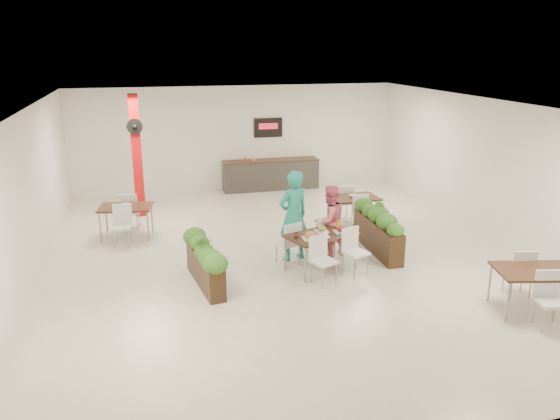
# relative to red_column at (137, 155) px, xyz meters

# --- Properties ---
(ground) EXTENTS (12.00, 12.00, 0.00)m
(ground) POSITION_rel_red_column_xyz_m (3.00, -3.79, -1.64)
(ground) COLOR beige
(ground) RESTS_ON ground
(room_shell) EXTENTS (10.10, 12.10, 3.22)m
(room_shell) POSITION_rel_red_column_xyz_m (3.00, -3.79, 0.36)
(room_shell) COLOR white
(room_shell) RESTS_ON ground
(red_column) EXTENTS (0.40, 0.41, 3.20)m
(red_column) POSITION_rel_red_column_xyz_m (0.00, 0.00, 0.00)
(red_column) COLOR #BB0C0F
(red_column) RESTS_ON ground
(service_counter) EXTENTS (3.00, 0.64, 2.20)m
(service_counter) POSITION_rel_red_column_xyz_m (4.00, 1.86, -1.15)
(service_counter) COLOR #2F2D2A
(service_counter) RESTS_ON ground
(main_table) EXTENTS (1.70, 1.94, 0.92)m
(main_table) POSITION_rel_red_column_xyz_m (3.50, -4.65, -1.01)
(main_table) COLOR black
(main_table) RESTS_ON ground
(diner_man) EXTENTS (0.82, 0.67, 1.93)m
(diner_man) POSITION_rel_red_column_xyz_m (3.10, -3.99, -0.68)
(diner_man) COLOR teal
(diner_man) RESTS_ON ground
(diner_woman) EXTENTS (0.92, 0.81, 1.56)m
(diner_woman) POSITION_rel_red_column_xyz_m (3.90, -3.99, -0.86)
(diner_woman) COLOR pink
(diner_woman) RESTS_ON ground
(planter_left) EXTENTS (0.61, 1.88, 0.99)m
(planter_left) POSITION_rel_red_column_xyz_m (1.14, -4.82, -1.14)
(planter_left) COLOR black
(planter_left) RESTS_ON ground
(planter_right) EXTENTS (0.44, 2.17, 1.14)m
(planter_right) POSITION_rel_red_column_xyz_m (5.03, -3.99, -1.12)
(planter_right) COLOR black
(planter_right) RESTS_ON ground
(side_table_a) EXTENTS (1.31, 1.67, 0.92)m
(side_table_a) POSITION_rel_red_column_xyz_m (-0.33, -1.66, -1.01)
(side_table_a) COLOR black
(side_table_a) RESTS_ON ground
(side_table_b) EXTENTS (1.25, 1.64, 0.92)m
(side_table_b) POSITION_rel_red_column_xyz_m (5.16, -2.21, -1.01)
(side_table_b) COLOR black
(side_table_b) RESTS_ON ground
(side_table_c) EXTENTS (1.47, 1.67, 0.92)m
(side_table_c) POSITION_rel_red_column_xyz_m (6.43, -7.27, -1.01)
(side_table_c) COLOR black
(side_table_c) RESTS_ON ground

